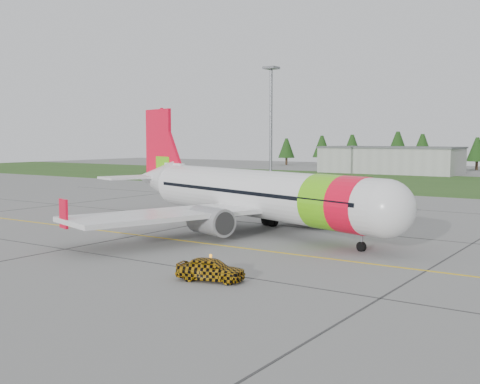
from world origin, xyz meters
The scene contains 7 objects.
ground centered at (0.00, 0.00, 0.00)m, with size 320.00×320.00×0.00m, color gray.
aircraft centered at (-8.43, 15.96, 3.36)m, with size 37.25×35.28×11.65m.
follow_me_car centered at (0.23, -1.84, 2.06)m, with size 1.66×1.40×4.12m, color #CB8F0B.
service_van centered at (-19.67, 47.02, 2.33)m, with size 1.63×1.54×4.66m, color silver.
taxi_guideline centered at (0.00, 8.00, 0.01)m, with size 120.00×0.25×0.02m, color gold.
hangar_west centered at (-30.00, 110.00, 3.00)m, with size 32.00×14.00×6.00m, color #A8A8A3.
floodlight_mast centered at (-32.00, 58.00, 10.00)m, with size 0.50×0.50×20.00m, color slate.
Camera 1 is at (21.32, -29.77, 8.42)m, focal length 45.00 mm.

